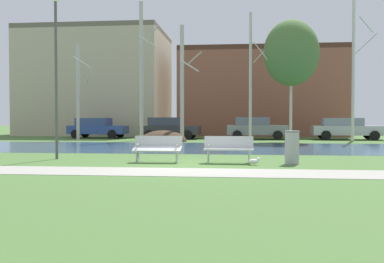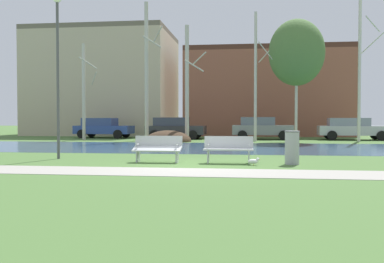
{
  "view_description": "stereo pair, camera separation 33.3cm",
  "coord_description": "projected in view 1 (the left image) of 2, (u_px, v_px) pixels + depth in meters",
  "views": [
    {
      "loc": [
        1.43,
        -13.4,
        1.45
      ],
      "look_at": [
        -0.04,
        0.88,
        1.02
      ],
      "focal_mm": 40.6,
      "sensor_mm": 36.0,
      "label": 1
    },
    {
      "loc": [
        1.76,
        -13.36,
        1.45
      ],
      "look_at": [
        -0.04,
        0.88,
        1.02
      ],
      "focal_mm": 40.6,
      "sensor_mm": 36.0,
      "label": 2
    }
  ],
  "objects": [
    {
      "name": "river_band",
      "position": [
        208.0,
        147.0,
        21.64
      ],
      "size": [
        80.0,
        8.27,
        0.01
      ],
      "primitive_type": "cube",
      "color": "#33516B",
      "rests_on": "ground"
    },
    {
      "name": "parked_wagon_fourth_silver",
      "position": [
        346.0,
        128.0,
        29.62
      ],
      "size": [
        4.77,
        2.1,
        1.49
      ],
      "color": "#B2B5BC",
      "rests_on": "ground"
    },
    {
      "name": "soil_mound",
      "position": [
        163.0,
        142.0,
        27.29
      ],
      "size": [
        2.97,
        2.94,
        1.41
      ],
      "primitive_type": "ellipsoid",
      "color": "#423021",
      "rests_on": "ground"
    },
    {
      "name": "birch_center",
      "position": [
        251.0,
        76.0,
        27.53
      ],
      "size": [
        1.44,
        2.29,
        8.19
      ],
      "color": "beige",
      "rests_on": "ground"
    },
    {
      "name": "parked_hatch_third_grey",
      "position": [
        256.0,
        128.0,
        30.23
      ],
      "size": [
        4.2,
        2.07,
        1.55
      ],
      "color": "slate",
      "rests_on": "ground"
    },
    {
      "name": "building_brick_low",
      "position": [
        260.0,
        93.0,
        38.45
      ],
      "size": [
        13.71,
        8.52,
        7.35
      ],
      "color": "brown",
      "rests_on": "ground"
    },
    {
      "name": "building_beige_block",
      "position": [
        99.0,
        84.0,
        39.28
      ],
      "size": [
        12.01,
        9.16,
        9.2
      ],
      "color": "#BCAD8E",
      "rests_on": "ground"
    },
    {
      "name": "parked_van_nearest_blue",
      "position": [
        97.0,
        128.0,
        32.14
      ],
      "size": [
        4.27,
        2.17,
        1.49
      ],
      "color": "#2D4793",
      "rests_on": "ground"
    },
    {
      "name": "birch_right",
      "position": [
        354.0,
        67.0,
        27.56
      ],
      "size": [
        1.55,
        2.6,
        9.22
      ],
      "color": "beige",
      "rests_on": "ground"
    },
    {
      "name": "birch_far_left",
      "position": [
        78.0,
        91.0,
        29.23
      ],
      "size": [
        1.1,
        1.93,
        6.52
      ],
      "color": "#BCB7A8",
      "rests_on": "ground"
    },
    {
      "name": "birch_center_left",
      "position": [
        183.0,
        82.0,
        28.15
      ],
      "size": [
        1.42,
        2.4,
        7.5
      ],
      "color": "#BCB7A8",
      "rests_on": "ground"
    },
    {
      "name": "bench_right",
      "position": [
        229.0,
        149.0,
        14.09
      ],
      "size": [
        1.6,
        0.57,
        0.87
      ],
      "color": "#B2B5B7",
      "rests_on": "ground"
    },
    {
      "name": "birch_center_right",
      "position": [
        291.0,
        53.0,
        27.46
      ],
      "size": [
        3.49,
        3.49,
        7.7
      ],
      "color": "beige",
      "rests_on": "ground"
    },
    {
      "name": "paved_path_strip",
      "position": [
        183.0,
        172.0,
        11.67
      ],
      "size": [
        60.0,
        1.84,
        0.01
      ],
      "primitive_type": "cube",
      "color": "#9E998E",
      "rests_on": "ground"
    },
    {
      "name": "seagull",
      "position": [
        254.0,
        161.0,
        13.43
      ],
      "size": [
        0.39,
        0.15,
        0.24
      ],
      "color": "white",
      "rests_on": "ground"
    },
    {
      "name": "parked_sedan_second_dark",
      "position": [
        169.0,
        128.0,
        30.86
      ],
      "size": [
        4.22,
        2.26,
        1.52
      ],
      "color": "#282B30",
      "rests_on": "ground"
    },
    {
      "name": "streetlamp",
      "position": [
        56.0,
        50.0,
        15.36
      ],
      "size": [
        0.32,
        0.32,
        5.9
      ],
      "color": "#4C4C51",
      "rests_on": "ground"
    },
    {
      "name": "birch_left",
      "position": [
        142.0,
        70.0,
        28.7
      ],
      "size": [
        1.26,
        2.13,
        9.16
      ],
      "color": "#BCB7A8",
      "rests_on": "ground"
    },
    {
      "name": "bench_left",
      "position": [
        158.0,
        148.0,
        14.33
      ],
      "size": [
        1.6,
        0.57,
        0.87
      ],
      "color": "#B2B5B7",
      "rests_on": "ground"
    },
    {
      "name": "trash_bin",
      "position": [
        292.0,
        147.0,
        13.75
      ],
      "size": [
        0.47,
        0.47,
        1.06
      ],
      "color": "#999B9E",
      "rests_on": "ground"
    },
    {
      "name": "ground_plane",
      "position": [
        210.0,
        145.0,
        23.46
      ],
      "size": [
        120.0,
        120.0,
        0.0
      ],
      "primitive_type": "plane",
      "color": "#476B33"
    }
  ]
}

